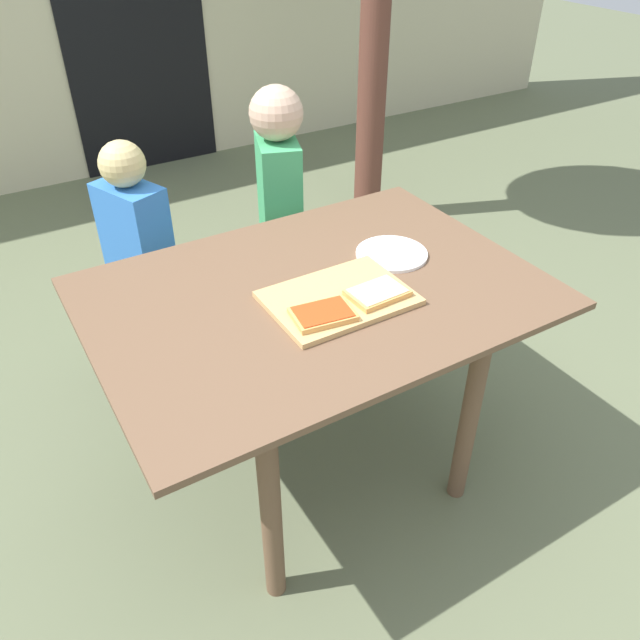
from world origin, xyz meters
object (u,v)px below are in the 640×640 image
dining_table (316,322)px  pizza_slice_near_right (377,293)px  plate_white_right (392,254)px  child_left (140,257)px  child_right (280,206)px  pizza_slice_near_left (323,314)px  cutting_board (338,298)px

dining_table → pizza_slice_near_right: 0.22m
plate_white_right → child_left: (-0.58, 0.69, -0.18)m
dining_table → child_right: size_ratio=1.15×
pizza_slice_near_left → child_right: bearing=69.5°
pizza_slice_near_right → child_right: size_ratio=0.15×
cutting_board → child_left: size_ratio=0.40×
child_right → pizza_slice_near_right: bearing=-99.0°
pizza_slice_near_right → child_left: 0.98m
pizza_slice_near_right → plate_white_right: 0.25m
dining_table → pizza_slice_near_right: size_ratio=7.73×
child_right → dining_table: bearing=-109.7°
child_right → child_left: bearing=172.7°
plate_white_right → child_left: child_left is taller
dining_table → plate_white_right: plate_white_right is taller
pizza_slice_near_right → child_left: bearing=114.9°
child_left → child_right: (0.53, -0.07, 0.09)m
plate_white_right → child_left: 0.93m
dining_table → plate_white_right: bearing=9.4°
pizza_slice_near_right → pizza_slice_near_left: 0.18m
plate_white_right → pizza_slice_near_left: bearing=-152.3°
pizza_slice_near_right → child_right: child_right is taller
cutting_board → child_right: bearing=73.9°
cutting_board → pizza_slice_near_left: bearing=-144.5°
plate_white_right → dining_table: bearing=-170.6°
pizza_slice_near_right → dining_table: bearing=131.8°
cutting_board → plate_white_right: 0.30m
pizza_slice_near_right → child_left: size_ratio=0.17×
cutting_board → pizza_slice_near_left: 0.11m
cutting_board → child_right: child_right is taller
pizza_slice_near_left → plate_white_right: bearing=27.7°
cutting_board → pizza_slice_near_right: pizza_slice_near_right is taller
pizza_slice_near_left → plate_white_right: 0.40m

